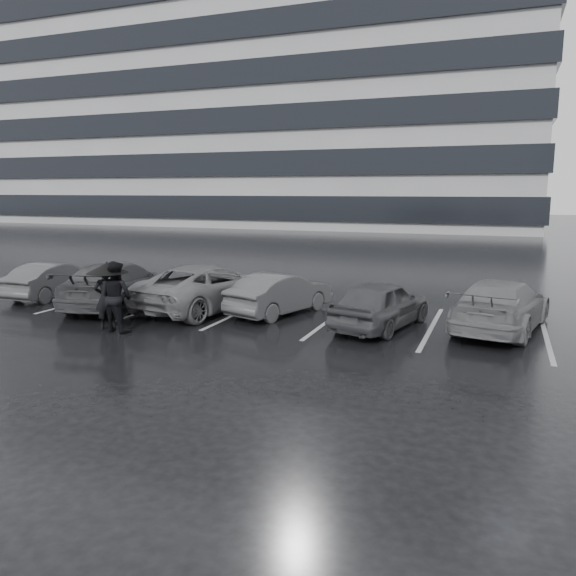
{
  "coord_description": "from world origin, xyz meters",
  "views": [
    {
      "loc": [
        5.03,
        -12.47,
        3.62
      ],
      "look_at": [
        -0.13,
        1.0,
        1.1
      ],
      "focal_mm": 35.0,
      "sensor_mm": 36.0,
      "label": 1
    }
  ],
  "objects_px": {
    "car_west_d": "(54,280)",
    "car_west_c": "(118,284)",
    "car_west_a": "(280,294)",
    "car_east": "(501,305)",
    "pedestrian_left": "(106,298)",
    "pedestrian_right": "(116,296)",
    "car_west_b": "(207,287)",
    "car_main": "(381,304)"
  },
  "relations": [
    {
      "from": "car_west_d",
      "to": "pedestrian_right",
      "type": "bearing_deg",
      "value": 146.79
    },
    {
      "from": "car_west_b",
      "to": "car_west_d",
      "type": "relative_size",
      "value": 1.38
    },
    {
      "from": "car_east",
      "to": "pedestrian_right",
      "type": "height_order",
      "value": "pedestrian_right"
    },
    {
      "from": "car_west_d",
      "to": "car_west_b",
      "type": "bearing_deg",
      "value": 179.65
    },
    {
      "from": "car_main",
      "to": "pedestrian_left",
      "type": "height_order",
      "value": "pedestrian_left"
    },
    {
      "from": "car_west_b",
      "to": "car_east",
      "type": "height_order",
      "value": "car_west_b"
    },
    {
      "from": "car_main",
      "to": "car_west_c",
      "type": "height_order",
      "value": "car_west_c"
    },
    {
      "from": "car_west_b",
      "to": "pedestrian_right",
      "type": "height_order",
      "value": "pedestrian_right"
    },
    {
      "from": "car_west_a",
      "to": "car_west_c",
      "type": "bearing_deg",
      "value": 26.27
    },
    {
      "from": "car_west_a",
      "to": "pedestrian_right",
      "type": "bearing_deg",
      "value": 64.46
    },
    {
      "from": "car_west_a",
      "to": "pedestrian_left",
      "type": "height_order",
      "value": "pedestrian_left"
    },
    {
      "from": "car_west_d",
      "to": "car_west_a",
      "type": "bearing_deg",
      "value": -178.92
    },
    {
      "from": "car_west_b",
      "to": "pedestrian_right",
      "type": "relative_size",
      "value": 2.73
    },
    {
      "from": "car_west_c",
      "to": "car_west_d",
      "type": "distance_m",
      "value": 3.05
    },
    {
      "from": "car_west_d",
      "to": "pedestrian_right",
      "type": "distance_m",
      "value": 5.9
    },
    {
      "from": "car_west_a",
      "to": "car_west_c",
      "type": "height_order",
      "value": "car_west_c"
    },
    {
      "from": "car_west_d",
      "to": "car_east",
      "type": "relative_size",
      "value": 0.79
    },
    {
      "from": "car_east",
      "to": "pedestrian_left",
      "type": "distance_m",
      "value": 10.34
    },
    {
      "from": "car_west_c",
      "to": "pedestrian_right",
      "type": "distance_m",
      "value": 3.3
    },
    {
      "from": "car_west_c",
      "to": "car_main",
      "type": "bearing_deg",
      "value": 170.94
    },
    {
      "from": "car_west_c",
      "to": "car_east",
      "type": "xyz_separation_m",
      "value": [
        11.29,
        1.05,
        -0.04
      ]
    },
    {
      "from": "pedestrian_left",
      "to": "pedestrian_right",
      "type": "bearing_deg",
      "value": 123.44
    },
    {
      "from": "car_west_c",
      "to": "car_west_d",
      "type": "relative_size",
      "value": 1.34
    },
    {
      "from": "car_west_a",
      "to": "pedestrian_right",
      "type": "xyz_separation_m",
      "value": [
        -3.19,
        -3.46,
        0.31
      ]
    },
    {
      "from": "car_west_b",
      "to": "car_west_c",
      "type": "xyz_separation_m",
      "value": [
        -2.85,
        -0.59,
        0.01
      ]
    },
    {
      "from": "car_west_a",
      "to": "car_west_d",
      "type": "bearing_deg",
      "value": 19.56
    },
    {
      "from": "car_west_c",
      "to": "car_east",
      "type": "distance_m",
      "value": 11.33
    },
    {
      "from": "car_west_a",
      "to": "car_west_b",
      "type": "distance_m",
      "value": 2.33
    },
    {
      "from": "car_east",
      "to": "pedestrian_left",
      "type": "relative_size",
      "value": 2.77
    },
    {
      "from": "car_west_d",
      "to": "car_west_c",
      "type": "bearing_deg",
      "value": 169.5
    },
    {
      "from": "car_east",
      "to": "car_main",
      "type": "bearing_deg",
      "value": 28.28
    },
    {
      "from": "car_east",
      "to": "pedestrian_right",
      "type": "distance_m",
      "value": 10.0
    },
    {
      "from": "car_main",
      "to": "pedestrian_right",
      "type": "relative_size",
      "value": 2.06
    },
    {
      "from": "car_west_c",
      "to": "pedestrian_right",
      "type": "relative_size",
      "value": 2.64
    },
    {
      "from": "car_main",
      "to": "car_west_a",
      "type": "xyz_separation_m",
      "value": [
        -3.14,
        0.67,
        -0.04
      ]
    },
    {
      "from": "car_west_b",
      "to": "pedestrian_left",
      "type": "distance_m",
      "value": 3.35
    },
    {
      "from": "car_west_b",
      "to": "pedestrian_right",
      "type": "distance_m",
      "value": 3.33
    },
    {
      "from": "car_west_b",
      "to": "pedestrian_left",
      "type": "relative_size",
      "value": 3.01
    },
    {
      "from": "pedestrian_right",
      "to": "car_west_a",
      "type": "bearing_deg",
      "value": -123.82
    },
    {
      "from": "car_main",
      "to": "car_west_d",
      "type": "height_order",
      "value": "car_main"
    },
    {
      "from": "car_east",
      "to": "pedestrian_left",
      "type": "xyz_separation_m",
      "value": [
        -9.7,
        -3.56,
        0.16
      ]
    },
    {
      "from": "car_west_c",
      "to": "car_west_b",
      "type": "bearing_deg",
      "value": -178.57
    }
  ]
}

